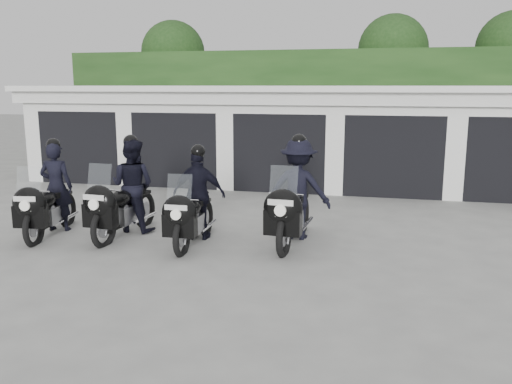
% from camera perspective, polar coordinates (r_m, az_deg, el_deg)
% --- Properties ---
extents(ground, '(80.00, 80.00, 0.00)m').
position_cam_1_polar(ground, '(10.15, -3.66, -5.91)').
color(ground, '#969691').
rests_on(ground, ground).
extents(garage_block, '(16.40, 6.80, 2.96)m').
position_cam_1_polar(garage_block, '(17.63, 4.05, 6.10)').
color(garage_block, white).
rests_on(garage_block, ground).
extents(background_vegetation, '(20.00, 3.90, 5.80)m').
position_cam_1_polar(background_vegetation, '(22.33, 7.16, 10.57)').
color(background_vegetation, '#183413').
rests_on(background_vegetation, ground).
extents(police_bike_a, '(0.90, 2.26, 1.98)m').
position_cam_1_polar(police_bike_a, '(11.65, -20.86, -0.42)').
color(police_bike_a, black).
rests_on(police_bike_a, ground).
extents(police_bike_b, '(0.98, 2.37, 2.06)m').
position_cam_1_polar(police_bike_b, '(11.22, -13.37, 0.04)').
color(police_bike_b, black).
rests_on(police_bike_b, ground).
extents(police_bike_c, '(1.07, 2.21, 1.93)m').
position_cam_1_polar(police_bike_c, '(10.43, -6.33, -0.87)').
color(police_bike_c, black).
rests_on(police_bike_c, ground).
extents(police_bike_d, '(1.31, 2.44, 2.12)m').
position_cam_1_polar(police_bike_d, '(10.44, 4.24, -0.31)').
color(police_bike_d, black).
rests_on(police_bike_d, ground).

